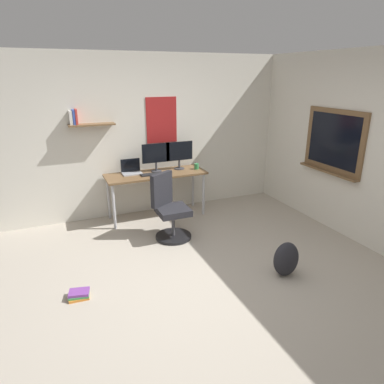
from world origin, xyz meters
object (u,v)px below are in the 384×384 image
(monitor_secondary, at_px, (179,153))
(coffee_mug, at_px, (196,166))
(keyboard, at_px, (152,174))
(desk, at_px, (156,178))
(monitor_primary, at_px, (156,155))
(office_chair, at_px, (170,211))
(book_stack_on_floor, at_px, (79,295))
(computer_mouse, at_px, (169,172))
(laptop, at_px, (131,170))
(backpack, at_px, (286,259))

(monitor_secondary, height_order, coffee_mug, monitor_secondary)
(keyboard, height_order, coffee_mug, coffee_mug)
(desk, relative_size, monitor_primary, 3.48)
(desk, bearing_deg, coffee_mug, -1.76)
(office_chair, xyz_separation_m, keyboard, (-0.02, 0.74, 0.35))
(coffee_mug, bearing_deg, monitor_secondary, 156.70)
(monitor_secondary, distance_m, book_stack_on_floor, 2.86)
(monitor_secondary, bearing_deg, keyboard, -162.71)
(monitor_primary, distance_m, computer_mouse, 0.34)
(book_stack_on_floor, bearing_deg, keyboard, 51.91)
(keyboard, relative_size, book_stack_on_floor, 1.55)
(monitor_primary, xyz_separation_m, monitor_secondary, (0.40, 0.00, 0.00))
(monitor_primary, height_order, computer_mouse, monitor_primary)
(coffee_mug, bearing_deg, laptop, 171.42)
(monitor_primary, distance_m, coffee_mug, 0.71)
(monitor_primary, distance_m, monitor_secondary, 0.40)
(office_chair, xyz_separation_m, coffee_mug, (0.77, 0.79, 0.39))
(computer_mouse, relative_size, backpack, 0.24)
(backpack, bearing_deg, computer_mouse, 106.35)
(desk, relative_size, keyboard, 4.37)
(desk, xyz_separation_m, computer_mouse, (0.20, -0.07, 0.09))
(monitor_primary, bearing_deg, desk, -113.76)
(laptop, height_order, monitor_secondary, monitor_secondary)
(desk, relative_size, monitor_secondary, 3.48)
(coffee_mug, relative_size, book_stack_on_floor, 0.39)
(backpack, bearing_deg, monitor_primary, 108.76)
(monitor_secondary, relative_size, coffee_mug, 5.04)
(laptop, distance_m, monitor_secondary, 0.84)
(coffee_mug, distance_m, backpack, 2.37)
(computer_mouse, distance_m, backpack, 2.40)
(monitor_secondary, xyz_separation_m, coffee_mug, (0.26, -0.11, -0.22))
(office_chair, relative_size, book_stack_on_floor, 3.99)
(book_stack_on_floor, bearing_deg, backpack, -12.16)
(keyboard, distance_m, computer_mouse, 0.28)
(desk, distance_m, computer_mouse, 0.23)
(computer_mouse, bearing_deg, monitor_secondary, 33.70)
(laptop, xyz_separation_m, keyboard, (0.28, -0.21, -0.04))
(book_stack_on_floor, bearing_deg, computer_mouse, 46.63)
(backpack, bearing_deg, coffee_mug, 93.71)
(office_chair, relative_size, coffee_mug, 10.33)
(coffee_mug, bearing_deg, office_chair, -134.13)
(monitor_secondary, xyz_separation_m, book_stack_on_floor, (-1.89, -1.91, -0.98))
(monitor_secondary, bearing_deg, computer_mouse, -146.30)
(laptop, xyz_separation_m, computer_mouse, (0.56, -0.21, -0.04))
(office_chair, height_order, keyboard, office_chair)
(keyboard, distance_m, backpack, 2.49)
(monitor_primary, relative_size, keyboard, 1.25)
(monitor_secondary, bearing_deg, monitor_primary, 180.00)
(keyboard, bearing_deg, computer_mouse, 0.00)
(office_chair, bearing_deg, monitor_secondary, 60.87)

